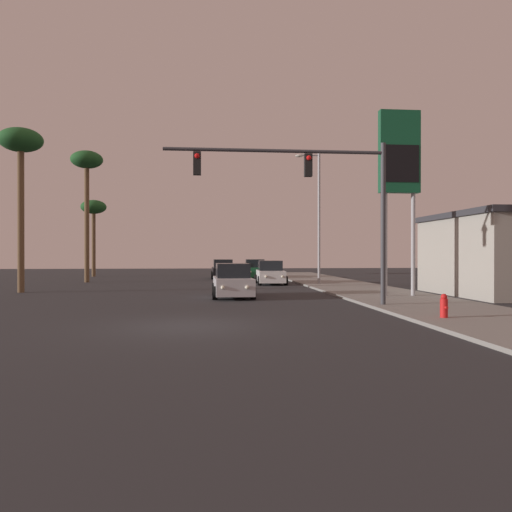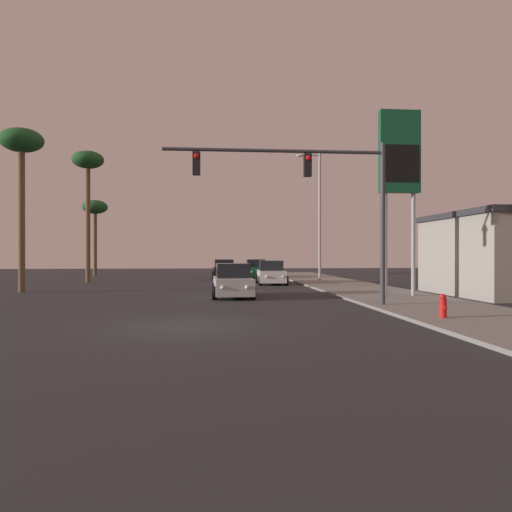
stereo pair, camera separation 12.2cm
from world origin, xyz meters
The scene contains 13 objects.
ground_plane centered at (0.00, 0.00, 0.00)m, with size 120.00×120.00×0.00m, color #28282B.
sidewalk_right centered at (9.50, 10.00, 0.06)m, with size 5.00×60.00×0.12m.
car_green centered at (4.68, 29.09, 0.76)m, with size 2.04×4.34×1.68m.
car_white centered at (4.99, 20.33, 0.76)m, with size 2.04×4.34×1.68m.
car_black centered at (1.84, 28.80, 0.76)m, with size 2.04×4.33×1.68m.
car_silver centered at (1.81, 9.85, 0.76)m, with size 2.04×4.33×1.68m.
traffic_light_mast centered at (4.99, 4.54, 4.81)m, with size 8.86×0.36×6.50m.
street_lamp centered at (8.08, 18.94, 5.12)m, with size 1.74×0.24×9.00m.
gas_station_sign centered at (9.85, 8.51, 6.62)m, with size 2.00×0.42×9.00m.
fire_hydrant centered at (8.10, 0.32, 0.49)m, with size 0.24×0.34×0.76m.
palm_tree_mid centered at (-8.63, 24.00, 8.69)m, with size 2.40×2.40×10.00m.
palm_tree_near centered at (-9.84, 14.00, 7.98)m, with size 2.40×2.40×9.18m.
palm_tree_far centered at (-10.37, 34.00, 6.33)m, with size 2.40×2.40×7.33m.
Camera 2 is at (0.75, -14.96, 2.15)m, focal length 35.00 mm.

